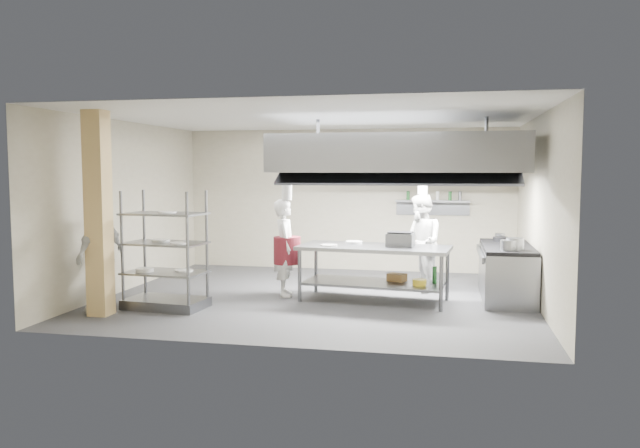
% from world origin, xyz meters
% --- Properties ---
extents(floor, '(7.00, 7.00, 0.00)m').
position_xyz_m(floor, '(0.00, 0.00, 0.00)').
color(floor, '#2E2E30').
rests_on(floor, ground).
extents(ceiling, '(7.00, 7.00, 0.00)m').
position_xyz_m(ceiling, '(0.00, 0.00, 3.00)').
color(ceiling, silver).
rests_on(ceiling, wall_back).
extents(wall_back, '(7.00, 0.00, 7.00)m').
position_xyz_m(wall_back, '(0.00, 3.00, 1.50)').
color(wall_back, '#9E957D').
rests_on(wall_back, ground).
extents(wall_left, '(0.00, 6.00, 6.00)m').
position_xyz_m(wall_left, '(-3.50, 0.00, 1.50)').
color(wall_left, '#9E957D').
rests_on(wall_left, ground).
extents(wall_right, '(0.00, 6.00, 6.00)m').
position_xyz_m(wall_right, '(3.50, 0.00, 1.50)').
color(wall_right, '#9E957D').
rests_on(wall_right, ground).
extents(column, '(0.30, 0.30, 3.00)m').
position_xyz_m(column, '(-2.90, -1.90, 1.50)').
color(column, tan).
rests_on(column, floor).
extents(exhaust_hood, '(4.00, 2.50, 0.60)m').
position_xyz_m(exhaust_hood, '(1.30, 0.40, 2.40)').
color(exhaust_hood, gray).
rests_on(exhaust_hood, ceiling).
extents(hood_strip_a, '(1.60, 0.12, 0.04)m').
position_xyz_m(hood_strip_a, '(0.40, 0.40, 2.08)').
color(hood_strip_a, white).
rests_on(hood_strip_a, exhaust_hood).
extents(hood_strip_b, '(1.60, 0.12, 0.04)m').
position_xyz_m(hood_strip_b, '(2.20, 0.40, 2.08)').
color(hood_strip_b, white).
rests_on(hood_strip_b, exhaust_hood).
extents(wall_shelf, '(1.50, 0.28, 0.04)m').
position_xyz_m(wall_shelf, '(1.80, 2.84, 1.50)').
color(wall_shelf, gray).
rests_on(wall_shelf, wall_back).
extents(island, '(2.52, 1.27, 0.91)m').
position_xyz_m(island, '(0.94, -0.13, 0.46)').
color(island, gray).
rests_on(island, floor).
extents(island_worktop, '(2.52, 1.27, 0.06)m').
position_xyz_m(island_worktop, '(0.94, -0.13, 0.88)').
color(island_worktop, gray).
rests_on(island_worktop, island).
extents(island_undershelf, '(2.32, 1.15, 0.04)m').
position_xyz_m(island_undershelf, '(0.94, -0.13, 0.30)').
color(island_undershelf, slate).
rests_on(island_undershelf, island).
extents(pass_rack, '(1.28, 0.82, 1.82)m').
position_xyz_m(pass_rack, '(-2.16, -1.28, 0.91)').
color(pass_rack, gray).
rests_on(pass_rack, floor).
extents(cooking_range, '(0.80, 2.00, 0.84)m').
position_xyz_m(cooking_range, '(3.08, 0.50, 0.42)').
color(cooking_range, gray).
rests_on(cooking_range, floor).
extents(range_top, '(0.78, 1.96, 0.06)m').
position_xyz_m(range_top, '(3.08, 0.50, 0.87)').
color(range_top, black).
rests_on(range_top, cooking_range).
extents(chef_head, '(0.54, 0.69, 1.64)m').
position_xyz_m(chef_head, '(-0.59, 0.03, 0.82)').
color(chef_head, silver).
rests_on(chef_head, floor).
extents(chef_line, '(0.91, 1.02, 1.73)m').
position_xyz_m(chef_line, '(1.65, 0.84, 0.86)').
color(chef_line, white).
rests_on(chef_line, floor).
extents(chef_plating, '(0.56, 1.05, 1.70)m').
position_xyz_m(chef_plating, '(-3.00, -1.71, 0.85)').
color(chef_plating, silver).
rests_on(chef_plating, floor).
extents(griddle, '(0.46, 0.38, 0.21)m').
position_xyz_m(griddle, '(1.36, -0.08, 1.01)').
color(griddle, slate).
rests_on(griddle, island_worktop).
extents(wicker_basket, '(0.34, 0.29, 0.13)m').
position_xyz_m(wicker_basket, '(1.31, -0.00, 0.38)').
color(wicker_basket, olive).
rests_on(wicker_basket, island_undershelf).
extents(stockpot, '(0.27, 0.27, 0.19)m').
position_xyz_m(stockpot, '(3.14, -0.12, 0.99)').
color(stockpot, gray).
rests_on(stockpot, range_top).
extents(plate_stack, '(0.28, 0.28, 0.05)m').
position_xyz_m(plate_stack, '(-2.16, -1.28, 0.58)').
color(plate_stack, white).
rests_on(plate_stack, pass_rack).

